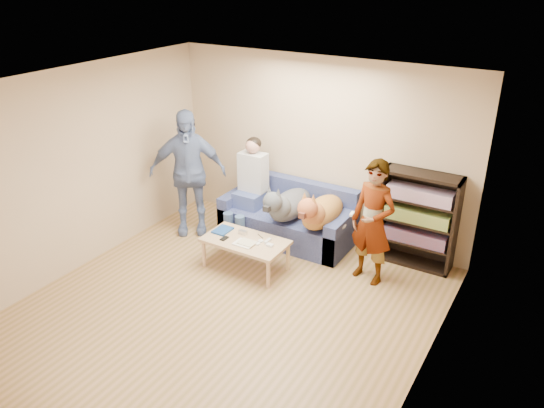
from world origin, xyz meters
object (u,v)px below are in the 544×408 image
Objects in this scene: notebook_blue at (223,230)px; dog_tan at (320,212)px; person_standing_right at (373,222)px; camera_silver at (243,232)px; person_standing_left at (188,173)px; dog_gray at (287,205)px; bookshelf at (418,217)px; person_seated at (250,184)px; coffee_table at (245,243)px; sofa at (289,220)px.

dog_tan is (1.07, 0.77, 0.22)m from notebook_blue.
camera_silver is at bearing -150.43° from person_standing_right.
person_standing_left is at bearing -170.11° from dog_tan.
camera_silver is 0.09× the size of dog_gray.
camera_silver is (-1.61, -0.47, -0.36)m from person_standing_right.
bookshelf is (1.69, 0.48, 0.03)m from dog_gray.
notebook_blue is at bearing -150.76° from person_standing_right.
dog_tan is at bearing -4.86° from person_seated.
person_standing_left is 1.50m from coffee_table.
coffee_table is 0.85× the size of bookshelf.
camera_silver is at bearing -63.09° from person_seated.
dog_tan is 1.07× the size of coffee_table.
person_standing_right is at bearing -8.93° from dog_gray.
person_standing_right is 1.37× the size of dog_tan.
notebook_blue is 0.14× the size of sofa.
dog_gray is (0.70, -0.12, -0.12)m from person_seated.
person_standing_right is at bearing 21.63° from coffee_table.
notebook_blue is 0.20× the size of bookshelf.
person_standing_left is 3.28m from bookshelf.
person_seated reaches higher than dog_gray.
person_seated reaches higher than notebook_blue.
sofa is (0.19, 0.93, -0.16)m from camera_silver.
person_standing_left is 1.12m from notebook_blue.
sofa is 1.05m from coffee_table.
person_standing_right is 1.10× the size of person_seated.
bookshelf is at bearing 34.43° from coffee_table.
person_standing_left is (-2.80, -0.12, 0.13)m from person_standing_right.
camera_silver is (1.18, -0.35, -0.49)m from person_standing_left.
sofa is 1.61× the size of dog_tan.
bookshelf is (1.80, 0.23, 0.40)m from sofa.
notebook_blue is 0.41m from coffee_table.
bookshelf reaches higher than camera_silver.
coffee_table is at bearing -55.58° from person_standing_left.
dog_tan is at bearing -25.66° from person_standing_left.
coffee_table is at bearing -145.11° from person_standing_right.
bookshelf is at bearing 74.80° from person_standing_right.
person_standing_right is at bearing -17.61° from sofa.
person_seated is at bearing -167.91° from sofa.
person_standing_left is 1.54m from dog_gray.
camera_silver is 2.31m from bookshelf.
bookshelf is at bearing 15.82° from dog_gray.
person_standing_right is 1.66m from coffee_table.
camera_silver is at bearing -113.34° from dog_gray.
person_standing_right is at bearing 16.31° from camera_silver.
dog_gray is at bearing 77.77° from coffee_table.
person_standing_right is 1.35m from dog_gray.
person_standing_right is at bearing -9.19° from person_seated.
coffee_table is (1.30, -0.47, -0.56)m from person_standing_left.
dog_tan is (-0.83, 0.23, -0.15)m from person_standing_right.
person_seated is at bearing 170.32° from dog_gray.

